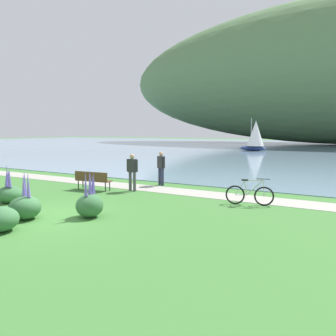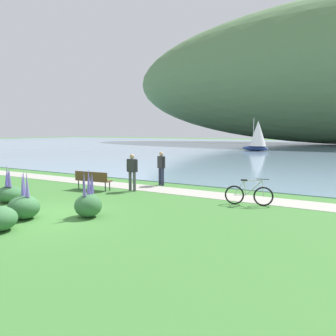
{
  "view_description": "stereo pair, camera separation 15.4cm",
  "coord_description": "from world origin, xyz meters",
  "px_view_note": "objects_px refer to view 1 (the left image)",
  "views": [
    {
      "loc": [
        8.75,
        -7.23,
        2.79
      ],
      "look_at": [
        0.79,
        6.47,
        1.0
      ],
      "focal_mm": 36.05,
      "sensor_mm": 36.0,
      "label": 1
    },
    {
      "loc": [
        8.88,
        -7.15,
        2.79
      ],
      "look_at": [
        0.79,
        6.47,
        1.0
      ],
      "focal_mm": 36.05,
      "sensor_mm": 36.0,
      "label": 2
    }
  ],
  "objects_px": {
    "park_bench_near_camera": "(93,179)",
    "person_at_shoreline": "(161,166)",
    "person_on_the_grass": "(132,170)",
    "bicycle_leaning_near_bench": "(250,195)",
    "sailboat_nearest_to_shore": "(255,135)"
  },
  "relations": [
    {
      "from": "park_bench_near_camera",
      "to": "person_at_shoreline",
      "type": "xyz_separation_m",
      "value": [
        2.03,
        2.79,
        0.46
      ]
    },
    {
      "from": "person_at_shoreline",
      "to": "person_on_the_grass",
      "type": "distance_m",
      "value": 2.07
    },
    {
      "from": "bicycle_leaning_near_bench",
      "to": "sailboat_nearest_to_shore",
      "type": "height_order",
      "value": "sailboat_nearest_to_shore"
    },
    {
      "from": "person_on_the_grass",
      "to": "sailboat_nearest_to_shore",
      "type": "height_order",
      "value": "sailboat_nearest_to_shore"
    },
    {
      "from": "bicycle_leaning_near_bench",
      "to": "person_on_the_grass",
      "type": "height_order",
      "value": "person_on_the_grass"
    },
    {
      "from": "park_bench_near_camera",
      "to": "sailboat_nearest_to_shore",
      "type": "relative_size",
      "value": 0.42
    },
    {
      "from": "park_bench_near_camera",
      "to": "bicycle_leaning_near_bench",
      "type": "height_order",
      "value": "bicycle_leaning_near_bench"
    },
    {
      "from": "park_bench_near_camera",
      "to": "person_at_shoreline",
      "type": "distance_m",
      "value": 3.48
    },
    {
      "from": "park_bench_near_camera",
      "to": "bicycle_leaning_near_bench",
      "type": "bearing_deg",
      "value": 4.58
    },
    {
      "from": "park_bench_near_camera",
      "to": "sailboat_nearest_to_shore",
      "type": "height_order",
      "value": "sailboat_nearest_to_shore"
    },
    {
      "from": "park_bench_near_camera",
      "to": "bicycle_leaning_near_bench",
      "type": "xyz_separation_m",
      "value": [
        7.23,
        0.58,
        -0.12
      ]
    },
    {
      "from": "park_bench_near_camera",
      "to": "person_on_the_grass",
      "type": "bearing_deg",
      "value": 23.27
    },
    {
      "from": "person_at_shoreline",
      "to": "sailboat_nearest_to_shore",
      "type": "xyz_separation_m",
      "value": [
        -3.72,
        30.12,
        1.11
      ]
    },
    {
      "from": "person_at_shoreline",
      "to": "sailboat_nearest_to_shore",
      "type": "distance_m",
      "value": 30.37
    },
    {
      "from": "sailboat_nearest_to_shore",
      "to": "person_on_the_grass",
      "type": "bearing_deg",
      "value": -83.92
    }
  ]
}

